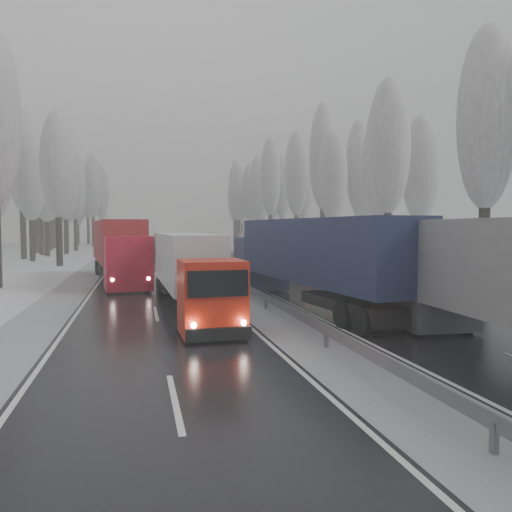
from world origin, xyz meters
name	(u,v)px	position (x,y,z in m)	size (l,w,h in m)	color
ground	(384,386)	(0.00, 0.00, 0.00)	(260.00, 260.00, 0.00)	white
carriageway_right	(272,274)	(5.25, 30.00, 0.01)	(7.50, 200.00, 0.03)	black
carriageway_left	(148,277)	(-5.25, 30.00, 0.01)	(7.50, 200.00, 0.03)	black
median_slush	(212,275)	(0.00, 30.00, 0.02)	(3.00, 200.00, 0.04)	#A7A9AF
shoulder_right	(326,273)	(10.20, 30.00, 0.02)	(2.40, 200.00, 0.04)	#A7A9AF
shoulder_left	(84,278)	(-10.20, 30.00, 0.02)	(2.40, 200.00, 0.04)	#A7A9AF
median_guardrail	(212,268)	(0.00, 29.99, 0.60)	(0.12, 200.00, 0.76)	slate
tree_16	(487,119)	(15.04, 15.67, 10.67)	(3.60, 3.60, 16.53)	black
tree_18	(389,147)	(14.51, 27.03, 10.70)	(3.60, 3.60, 16.58)	black
tree_19	(421,170)	(20.02, 31.03, 9.42)	(3.60, 3.60, 14.57)	black
tree_20	(380,167)	(17.90, 35.17, 10.14)	(3.60, 3.60, 15.71)	black
tree_21	(381,155)	(20.12, 39.17, 12.00)	(3.60, 3.60, 18.62)	black
tree_22	(332,176)	(17.02, 45.60, 10.24)	(3.60, 3.60, 15.86)	black
tree_23	(365,191)	(23.31, 49.60, 8.77)	(3.60, 3.60, 13.55)	black
tree_24	(323,158)	(17.90, 51.02, 13.19)	(3.60, 3.60, 20.49)	black
tree_25	(359,168)	(24.81, 55.02, 12.52)	(3.60, 3.60, 19.44)	black
tree_26	(296,174)	(17.56, 61.27, 12.10)	(3.60, 3.60, 18.78)	black
tree_27	(331,182)	(24.72, 65.27, 11.36)	(3.60, 3.60, 17.62)	black
tree_28	(270,177)	(16.34, 71.95, 12.64)	(3.60, 3.60, 19.62)	black
tree_29	(304,186)	(23.71, 75.95, 11.67)	(3.60, 3.60, 18.11)	black
tree_30	(258,188)	(16.56, 81.70, 11.52)	(3.60, 3.60, 17.86)	black
tree_31	(282,188)	(22.48, 85.70, 11.97)	(3.60, 3.60, 18.58)	black
tree_32	(250,193)	(16.63, 89.21, 11.18)	(3.60, 3.60, 17.33)	black
tree_33	(260,203)	(19.77, 93.21, 9.26)	(3.60, 3.60, 14.33)	black
tree_34	(239,194)	(15.73, 96.32, 11.37)	(3.60, 3.60, 17.63)	black
tree_35	(274,194)	(24.94, 100.32, 11.77)	(3.60, 3.60, 18.25)	black
tree_36	(236,190)	(17.04, 106.16, 13.02)	(3.60, 3.60, 20.23)	black
tree_37	(260,201)	(24.02, 110.16, 10.56)	(3.60, 3.60, 16.37)	black
tree_38	(235,198)	(18.73, 116.73, 11.59)	(3.60, 3.60, 17.97)	black
tree_39	(242,204)	(21.55, 120.73, 10.45)	(3.60, 3.60, 16.19)	black
tree_62	(58,166)	(-13.94, 43.73, 10.36)	(3.60, 3.60, 16.04)	black
tree_64	(31,177)	(-18.26, 52.71, 9.96)	(3.60, 3.60, 15.42)	black
tree_65	(21,159)	(-20.05, 56.71, 12.55)	(3.60, 3.60, 19.48)	black
tree_66	(46,185)	(-18.16, 62.35, 9.84)	(3.60, 3.60, 15.23)	black
tree_67	(40,179)	(-19.54, 66.35, 11.03)	(3.60, 3.60, 17.09)	black
tree_68	(65,183)	(-16.58, 69.11, 10.75)	(3.60, 3.60, 16.65)	black
tree_69	(36,173)	(-21.42, 73.11, 12.46)	(3.60, 3.60, 19.35)	black
tree_70	(75,186)	(-16.33, 79.19, 11.03)	(3.60, 3.60, 17.09)	black
tree_71	(49,179)	(-21.09, 83.19, 12.63)	(3.60, 3.60, 19.61)	black
tree_72	(66,197)	(-18.93, 88.54, 9.76)	(3.60, 3.60, 15.11)	black
tree_73	(53,191)	(-21.82, 92.54, 11.11)	(3.60, 3.60, 17.22)	black
tree_74	(93,186)	(-15.07, 99.33, 12.67)	(3.60, 3.60, 19.68)	black
tree_75	(50,190)	(-24.20, 103.33, 11.99)	(3.60, 3.60, 18.60)	black
tree_76	(101,193)	(-14.05, 108.72, 11.95)	(3.60, 3.60, 18.55)	black
tree_77	(77,205)	(-19.66, 112.72, 9.26)	(3.60, 3.60, 14.32)	black
tree_78	(88,192)	(-17.56, 115.31, 12.59)	(3.60, 3.60, 19.55)	black
tree_79	(78,199)	(-20.33, 119.31, 11.01)	(3.60, 3.60, 17.07)	black
truck_blue_box	(308,256)	(2.33, 12.48, 2.58)	(4.73, 17.42, 4.43)	#1F284E
truck_cream_box	(280,243)	(6.50, 31.92, 2.60)	(4.56, 17.52, 4.46)	#ACA999
box_truck_distant	(204,243)	(5.53, 76.87, 1.28)	(2.30, 6.79, 2.51)	#B3B7BA
truck_red_white	(187,265)	(-3.67, 13.15, 2.15)	(2.74, 14.44, 3.69)	red
truck_red_red	(118,246)	(-7.45, 27.12, 2.64)	(4.89, 17.80, 4.53)	red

